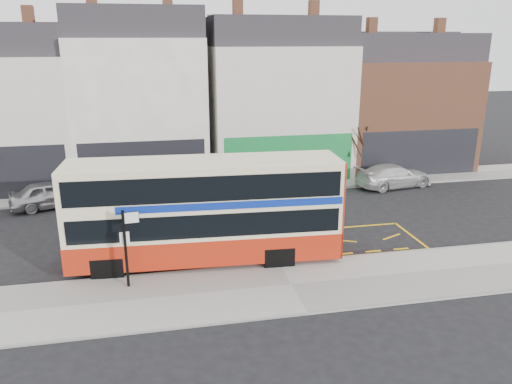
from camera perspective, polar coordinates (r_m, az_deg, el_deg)
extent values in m
plane|color=black|center=(21.19, 2.38, -7.99)|extent=(120.00, 120.00, 0.00)
cube|color=#A09E98|center=(19.17, 4.05, -10.66)|extent=(40.00, 4.00, 0.15)
cube|color=gray|center=(20.83, 2.63, -8.24)|extent=(40.00, 0.15, 0.15)
cube|color=#A09E98|center=(31.26, -2.43, 0.60)|extent=(50.00, 3.00, 0.15)
cube|color=beige|center=(35.09, -26.17, 7.27)|extent=(8.00, 8.00, 8.00)
cube|color=#A05F40|center=(33.31, -24.58, 17.81)|extent=(0.60, 0.60, 1.20)
cube|color=black|center=(31.84, -27.23, 1.45)|extent=(5.60, 0.04, 2.00)
cube|color=white|center=(33.90, -12.97, 9.15)|extent=(8.00, 8.00, 9.00)
cube|color=#28262B|center=(33.60, -13.62, 18.29)|extent=(8.00, 7.20, 1.80)
cube|color=#A05F40|center=(32.68, -10.10, 20.82)|extent=(0.60, 0.60, 1.20)
cube|color=black|center=(30.54, -12.73, 2.75)|extent=(7.36, 0.06, 3.20)
cube|color=black|center=(30.61, -12.70, 2.39)|extent=(5.60, 0.04, 2.00)
cube|color=beige|center=(34.89, 2.17, 9.38)|extent=(9.00, 8.00, 8.50)
cube|color=#28262B|center=(34.57, 2.27, 17.87)|extent=(9.00, 7.20, 1.80)
cube|color=#A05F40|center=(33.08, -2.11, 20.15)|extent=(0.60, 0.60, 1.20)
cube|color=#A05F40|center=(34.25, 6.62, 19.95)|extent=(0.60, 0.60, 1.20)
cube|color=#157635|center=(31.60, 3.82, 3.62)|extent=(8.28, 0.06, 3.20)
cube|color=black|center=(31.67, 3.80, 3.28)|extent=(6.30, 0.04, 2.00)
cube|color=#A05F40|center=(38.09, 15.60, 8.67)|extent=(9.00, 8.00, 7.50)
cube|color=#28262B|center=(37.73, 16.18, 15.66)|extent=(9.00, 7.20, 1.80)
cube|color=#A05F40|center=(35.66, 13.08, 17.92)|extent=(0.60, 0.60, 1.20)
cube|color=#A05F40|center=(37.94, 20.23, 17.28)|extent=(0.60, 0.60, 1.20)
cube|color=black|center=(35.02, 18.21, 4.15)|extent=(8.28, 0.06, 3.20)
cube|color=black|center=(35.08, 18.17, 3.84)|extent=(6.30, 0.04, 2.00)
cube|color=beige|center=(20.39, -5.83, -1.94)|extent=(11.05, 3.06, 4.02)
cube|color=#AA220D|center=(20.92, -5.71, -5.73)|extent=(11.09, 3.10, 1.09)
cube|color=#AA220D|center=(21.31, 8.95, -1.21)|extent=(0.19, 2.52, 4.02)
cube|color=black|center=(20.49, -5.81, -2.66)|extent=(10.61, 3.10, 0.94)
cube|color=black|center=(20.03, -5.94, 1.35)|extent=(10.61, 3.10, 0.99)
cube|color=navy|center=(20.29, -3.07, -0.42)|extent=(8.87, 2.99, 0.30)
cube|color=black|center=(21.08, -20.77, -3.88)|extent=(0.18, 2.29, 1.59)
cube|color=black|center=(20.55, -21.28, 0.65)|extent=(0.18, 2.29, 0.99)
cube|color=black|center=(20.77, -21.01, -1.45)|extent=(0.14, 1.74, 0.35)
cube|color=beige|center=(19.84, -6.00, 3.42)|extent=(11.04, 2.96, 0.12)
cylinder|color=black|center=(20.28, -16.62, -8.42)|extent=(1.01, 0.33, 0.99)
cylinder|color=black|center=(22.31, -15.87, -5.94)|extent=(1.01, 0.33, 0.99)
cylinder|color=black|center=(20.37, 2.68, -7.54)|extent=(1.01, 0.33, 0.99)
cylinder|color=black|center=(22.40, 1.58, -5.16)|extent=(1.01, 0.33, 0.99)
cube|color=black|center=(18.91, -14.68, -6.34)|extent=(0.11, 0.11, 2.99)
cube|color=white|center=(18.49, -14.04, -2.85)|extent=(0.54, 0.10, 0.44)
cube|color=white|center=(18.81, -14.79, -5.16)|extent=(0.35, 0.07, 0.50)
imported|color=#B4B4B9|center=(29.76, -22.26, -0.22)|extent=(4.74, 3.00, 1.50)
imported|color=#3D4044|center=(28.42, -4.06, 0.03)|extent=(3.90, 1.49, 1.27)
imported|color=silver|center=(32.49, 15.48, 1.80)|extent=(5.21, 2.82, 1.44)
cylinder|color=#311F15|center=(32.70, -27.06, 1.50)|extent=(0.24, 0.24, 2.42)
cylinder|color=#311F15|center=(33.59, 11.11, 2.84)|extent=(0.24, 0.24, 1.70)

